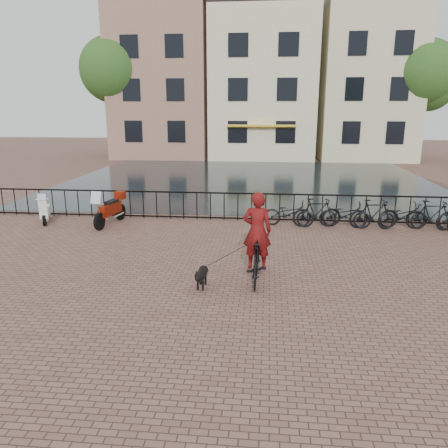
# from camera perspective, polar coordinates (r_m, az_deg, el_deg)

# --- Properties ---
(ground) EXTENTS (100.00, 100.00, 0.00)m
(ground) POSITION_cam_1_polar(r_m,az_deg,el_deg) (8.44, -2.10, -13.26)
(ground) COLOR brown
(ground) RESTS_ON ground
(canal_water) EXTENTS (20.00, 20.00, 0.00)m
(canal_water) POSITION_cam_1_polar(r_m,az_deg,el_deg) (25.00, 3.30, 5.84)
(canal_water) COLOR black
(canal_water) RESTS_ON ground
(railing) EXTENTS (20.00, 0.05, 1.02)m
(railing) POSITION_cam_1_polar(r_m,az_deg,el_deg) (15.78, 1.82, 2.26)
(railing) COLOR black
(railing) RESTS_ON ground
(canal_house_left) EXTENTS (7.50, 9.00, 12.80)m
(canal_house_left) POSITION_cam_1_polar(r_m,az_deg,el_deg) (38.39, -7.51, 18.54)
(canal_house_left) COLOR #976B58
(canal_house_left) RESTS_ON ground
(canal_house_mid) EXTENTS (8.00, 9.50, 11.80)m
(canal_house_mid) POSITION_cam_1_polar(r_m,az_deg,el_deg) (37.40, 5.16, 17.93)
(canal_house_mid) COLOR beige
(canal_house_mid) RESTS_ON ground
(canal_house_right) EXTENTS (7.00, 9.00, 13.30)m
(canal_house_right) POSITION_cam_1_polar(r_m,az_deg,el_deg) (38.18, 17.94, 18.36)
(canal_house_right) COLOR beige
(canal_house_right) RESTS_ON ground
(tree_far_left) EXTENTS (5.04, 5.04, 9.27)m
(tree_far_left) POSITION_cam_1_polar(r_m,az_deg,el_deg) (36.51, -14.32, 18.92)
(tree_far_left) COLOR black
(tree_far_left) RESTS_ON ground
(tree_far_right) EXTENTS (4.76, 4.76, 8.76)m
(tree_far_right) POSITION_cam_1_polar(r_m,az_deg,el_deg) (36.14, 24.60, 17.51)
(tree_far_right) COLOR black
(tree_far_right) RESTS_ON ground
(cyclist) EXTENTS (0.81, 1.86, 2.53)m
(cyclist) POSITION_cam_1_polar(r_m,az_deg,el_deg) (10.09, 4.32, -2.52)
(cyclist) COLOR black
(cyclist) RESTS_ON ground
(dog) EXTENTS (0.28, 0.78, 0.52)m
(dog) POSITION_cam_1_polar(r_m,az_deg,el_deg) (10.02, -2.94, -6.88)
(dog) COLOR black
(dog) RESTS_ON ground
(motorcycle) EXTENTS (0.77, 1.95, 1.36)m
(motorcycle) POSITION_cam_1_polar(r_m,az_deg,el_deg) (15.68, -14.71, 2.33)
(motorcycle) COLOR maroon
(motorcycle) RESTS_ON ground
(scooter) EXTENTS (0.80, 1.30, 1.17)m
(scooter) POSITION_cam_1_polar(r_m,az_deg,el_deg) (16.75, -22.37, 2.15)
(scooter) COLOR white
(scooter) RESTS_ON ground
(parked_bike_0) EXTENTS (1.78, 0.82, 0.90)m
(parked_bike_0) POSITION_cam_1_polar(r_m,az_deg,el_deg) (15.20, 8.45, 1.39)
(parked_bike_0) COLOR black
(parked_bike_0) RESTS_ON ground
(parked_bike_1) EXTENTS (1.71, 0.70, 1.00)m
(parked_bike_1) POSITION_cam_1_polar(r_m,az_deg,el_deg) (15.26, 12.02, 1.47)
(parked_bike_1) COLOR black
(parked_bike_1) RESTS_ON ground
(parked_bike_2) EXTENTS (1.78, 0.81, 0.90)m
(parked_bike_2) POSITION_cam_1_polar(r_m,az_deg,el_deg) (15.41, 15.52, 1.19)
(parked_bike_2) COLOR black
(parked_bike_2) RESTS_ON ground
(parked_bike_3) EXTENTS (1.71, 0.67, 1.00)m
(parked_bike_3) POSITION_cam_1_polar(r_m,az_deg,el_deg) (15.59, 18.98, 1.26)
(parked_bike_3) COLOR black
(parked_bike_3) RESTS_ON ground
(parked_bike_4) EXTENTS (1.79, 0.86, 0.90)m
(parked_bike_4) POSITION_cam_1_polar(r_m,az_deg,el_deg) (15.85, 22.30, 0.98)
(parked_bike_4) COLOR black
(parked_bike_4) RESTS_ON ground
(parked_bike_5) EXTENTS (1.70, 0.62, 1.00)m
(parked_bike_5) POSITION_cam_1_polar(r_m,az_deg,el_deg) (16.13, 25.55, 1.04)
(parked_bike_5) COLOR black
(parked_bike_5) RESTS_ON ground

